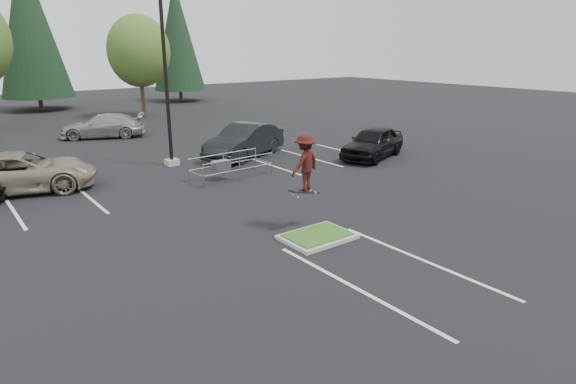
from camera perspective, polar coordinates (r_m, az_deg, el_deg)
ground at (r=15.31m, az=3.50°, el=-5.54°), size 120.00×120.00×0.00m
grass_median at (r=15.28m, az=3.51°, el=-5.27°), size 2.20×1.60×0.16m
stall_lines at (r=19.39m, az=-11.30°, el=-0.95°), size 22.62×17.60×0.01m
light_pole at (r=24.73m, az=-14.31°, el=13.44°), size 0.70×0.60×10.12m
decid_c at (r=43.30m, az=-17.26°, el=15.41°), size 5.12×5.12×8.38m
conif_b at (r=52.05m, az=-28.36°, el=17.21°), size 6.38×6.38×14.50m
conif_c at (r=55.32m, az=-13.01°, el=17.55°), size 5.50×5.50×12.50m
cart_corral at (r=22.02m, az=-7.66°, el=3.19°), size 3.84×1.55×1.07m
skateboarder at (r=15.52m, az=1.99°, el=3.42°), size 1.33×0.96×2.06m
car_l_tan at (r=22.90m, az=-29.33°, el=2.06°), size 6.47×4.32×1.65m
car_r_charc at (r=26.45m, az=-5.17°, el=6.07°), size 5.74×3.95×1.79m
car_r_black at (r=26.64m, az=10.09°, el=5.83°), size 5.30×3.49×1.68m
car_far_silver at (r=34.41m, az=-20.94°, el=7.34°), size 5.75×4.17×1.55m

